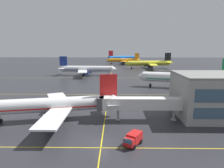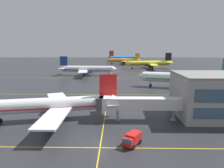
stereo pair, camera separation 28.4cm
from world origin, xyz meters
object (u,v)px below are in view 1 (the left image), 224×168
(airliner_third_row, at_px, (86,69))
(service_truck_red_van, at_px, (133,139))
(airliner_front_gate, at_px, (55,105))
(airliner_far_right_stand, at_px, (124,60))
(airliner_second_row, at_px, (186,78))
(jet_bridge, at_px, (135,104))
(airliner_distant_taxiway, at_px, (124,58))
(airliner_far_left_stand, at_px, (149,63))

(airliner_third_row, relative_size, service_truck_red_van, 8.28)
(airliner_front_gate, xyz_separation_m, airliner_far_right_stand, (23.07, 161.05, 0.06))
(airliner_second_row, bearing_deg, airliner_third_row, 140.44)
(airliner_second_row, relative_size, service_truck_red_van, 9.09)
(airliner_third_row, height_order, jet_bridge, airliner_third_row)
(airliner_distant_taxiway, distance_m, service_truck_red_van, 209.82)
(airliner_second_row, relative_size, jet_bridge, 1.92)
(airliner_far_right_stand, relative_size, airliner_distant_taxiway, 0.87)
(airliner_third_row, bearing_deg, airliner_far_right_stand, 72.71)
(jet_bridge, bearing_deg, airliner_far_left_stand, 79.18)
(service_truck_red_van, bearing_deg, airliner_distant_taxiway, 88.18)
(airliner_second_row, relative_size, airliner_third_row, 1.10)
(airliner_front_gate, height_order, airliner_third_row, airliner_third_row)
(airliner_second_row, xyz_separation_m, jet_bridge, (-24.79, -38.03, -0.30))
(airliner_second_row, bearing_deg, jet_bridge, -123.10)
(airliner_third_row, xyz_separation_m, airliner_far_right_stand, (26.19, 84.14, -0.21))
(airliner_second_row, relative_size, airliner_distant_taxiway, 1.01)
(airliner_far_left_stand, relative_size, airliner_distant_taxiway, 1.00)
(airliner_third_row, xyz_separation_m, jet_bridge, (22.37, -76.98, 0.15))
(airliner_far_left_stand, bearing_deg, airliner_far_right_stand, 112.84)
(airliner_front_gate, distance_m, airliner_distant_taxiway, 198.39)
(airliner_distant_taxiway, relative_size, jet_bridge, 1.90)
(airliner_front_gate, xyz_separation_m, service_truck_red_van, (17.65, -12.80, -2.46))
(airliner_far_left_stand, distance_m, service_truck_red_van, 132.03)
(service_truck_red_van, distance_m, jet_bridge, 13.16)
(airliner_second_row, height_order, airliner_distant_taxiway, airliner_second_row)
(airliner_front_gate, distance_m, airliner_third_row, 76.97)
(airliner_second_row, distance_m, airliner_far_left_stand, 79.07)
(airliner_second_row, distance_m, airliner_far_right_stand, 124.87)
(airliner_front_gate, distance_m, airliner_second_row, 58.15)
(airliner_third_row, height_order, airliner_distant_taxiway, airliner_distant_taxiway)
(airliner_third_row, relative_size, airliner_far_right_stand, 1.06)
(airliner_third_row, height_order, airliner_far_left_stand, airliner_far_left_stand)
(airliner_second_row, height_order, airliner_far_right_stand, airliner_second_row)
(service_truck_red_van, bearing_deg, airliner_third_row, 103.03)
(service_truck_red_van, bearing_deg, airliner_second_row, 62.53)
(airliner_distant_taxiway, bearing_deg, service_truck_red_van, -91.82)
(airliner_far_right_stand, bearing_deg, airliner_third_row, -107.29)
(airliner_front_gate, relative_size, airliner_second_row, 0.84)
(airliner_second_row, bearing_deg, airliner_far_left_stand, 91.75)
(service_truck_red_van, height_order, jet_bridge, jet_bridge)
(jet_bridge, bearing_deg, airliner_far_right_stand, 88.64)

